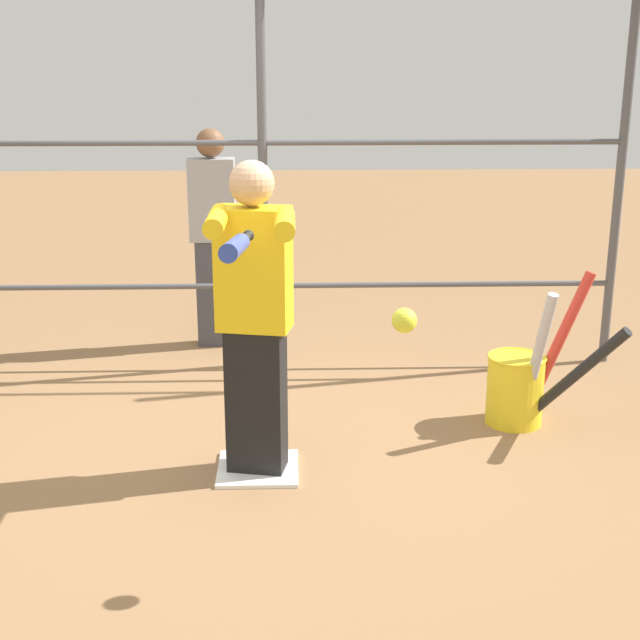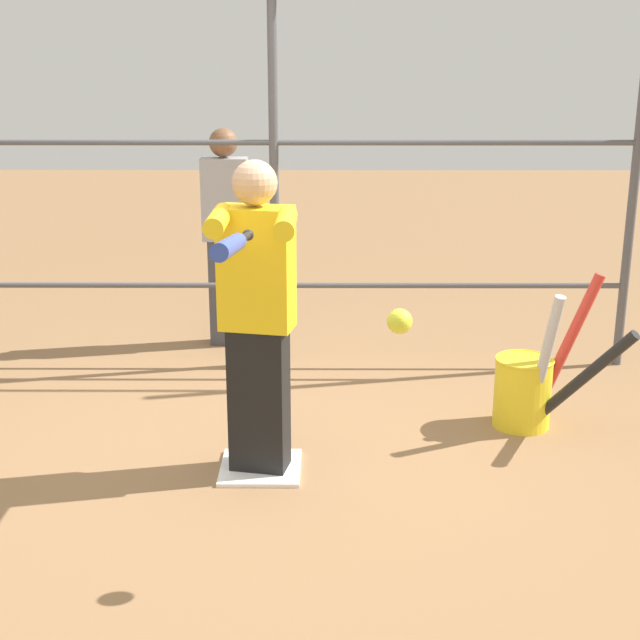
{
  "view_description": "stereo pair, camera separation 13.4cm",
  "coord_description": "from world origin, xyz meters",
  "px_view_note": "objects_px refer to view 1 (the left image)",
  "views": [
    {
      "loc": [
        -0.18,
        4.06,
        2.0
      ],
      "look_at": [
        -0.3,
        0.35,
        0.89
      ],
      "focal_mm": 50.0,
      "sensor_mm": 36.0,
      "label": 1
    },
    {
      "loc": [
        -0.32,
        4.06,
        2.0
      ],
      "look_at": [
        -0.3,
        0.35,
        0.89
      ],
      "focal_mm": 50.0,
      "sensor_mm": 36.0,
      "label": 2
    }
  ],
  "objects_px": {
    "batter": "(254,312)",
    "bat_bucket": "(522,384)",
    "softball_in_flight": "(404,320)",
    "bystander_behind_fence": "(213,235)",
    "baseball_bat_swinging": "(237,246)"
  },
  "relations": [
    {
      "from": "batter",
      "to": "bat_bucket",
      "type": "xyz_separation_m",
      "value": [
        -1.45,
        -0.56,
        -0.59
      ]
    },
    {
      "from": "softball_in_flight",
      "to": "bystander_behind_fence",
      "type": "height_order",
      "value": "bystander_behind_fence"
    },
    {
      "from": "batter",
      "to": "bat_bucket",
      "type": "height_order",
      "value": "batter"
    },
    {
      "from": "softball_in_flight",
      "to": "bat_bucket",
      "type": "relative_size",
      "value": 0.11
    },
    {
      "from": "softball_in_flight",
      "to": "bystander_behind_fence",
      "type": "bearing_deg",
      "value": -71.76
    },
    {
      "from": "bystander_behind_fence",
      "to": "baseball_bat_swinging",
      "type": "bearing_deg",
      "value": 96.75
    },
    {
      "from": "bystander_behind_fence",
      "to": "softball_in_flight",
      "type": "bearing_deg",
      "value": 108.24
    },
    {
      "from": "batter",
      "to": "bystander_behind_fence",
      "type": "height_order",
      "value": "batter"
    },
    {
      "from": "baseball_bat_swinging",
      "to": "bat_bucket",
      "type": "height_order",
      "value": "baseball_bat_swinging"
    },
    {
      "from": "batter",
      "to": "bat_bucket",
      "type": "distance_m",
      "value": 1.67
    },
    {
      "from": "batter",
      "to": "bat_bucket",
      "type": "bearing_deg",
      "value": -159.05
    },
    {
      "from": "softball_in_flight",
      "to": "bat_bucket",
      "type": "height_order",
      "value": "softball_in_flight"
    },
    {
      "from": "batter",
      "to": "baseball_bat_swinging",
      "type": "height_order",
      "value": "batter"
    },
    {
      "from": "batter",
      "to": "softball_in_flight",
      "type": "height_order",
      "value": "batter"
    },
    {
      "from": "baseball_bat_swinging",
      "to": "bat_bucket",
      "type": "distance_m",
      "value": 2.33
    }
  ]
}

